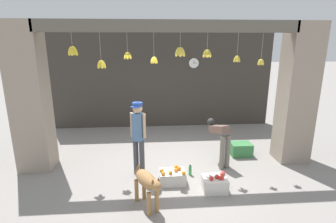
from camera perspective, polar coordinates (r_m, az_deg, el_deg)
name	(u,v)px	position (r m, az deg, el deg)	size (l,w,h in m)	color
ground_plane	(170,169)	(6.03, 0.34, -12.34)	(60.00, 60.00, 0.00)	gray
shop_back_wall	(162,79)	(8.56, -1.37, 7.13)	(7.20, 0.12, 3.19)	#38332D
shop_pillar_left	(30,99)	(6.28, -27.84, 2.45)	(0.70, 0.60, 3.19)	gray
shop_pillar_right	(297,95)	(6.68, 26.29, 3.31)	(0.70, 0.60, 3.19)	gray
storefront_awning	(168,28)	(5.47, 0.08, 17.65)	(5.30, 0.28, 0.97)	#5B564C
dog	(147,182)	(4.57, -4.59, -15.07)	(0.53, 0.84, 0.70)	#9E7042
shopkeeper	(138,134)	(5.46, -6.50, -4.82)	(0.32, 0.30, 1.59)	#424247
worker_stooping	(220,137)	(6.07, 11.30, -5.56)	(0.41, 0.76, 1.01)	#6B665B
fruit_crate_oranges	(173,177)	(5.44, 1.00, -14.00)	(0.51, 0.39, 0.32)	silver
fruit_crate_apples	(215,184)	(5.25, 10.19, -15.21)	(0.45, 0.38, 0.35)	silver
produce_box_green	(241,149)	(6.88, 15.57, -7.89)	(0.51, 0.38, 0.32)	#387A42
water_bottle	(190,170)	(5.75, 4.83, -12.62)	(0.07, 0.07, 0.23)	#38934C
wall_clock	(194,63)	(8.55, 5.64, 10.44)	(0.33, 0.03, 0.33)	black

